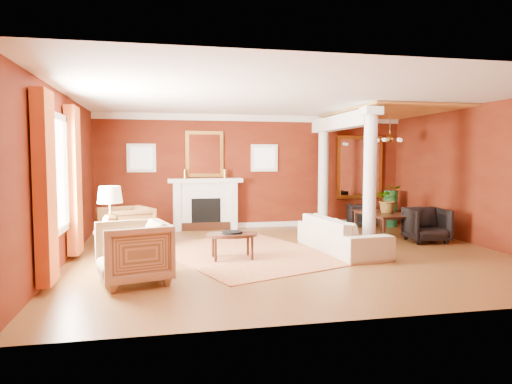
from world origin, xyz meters
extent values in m
plane|color=brown|center=(0.00, 0.00, 0.00)|extent=(8.00, 8.00, 0.00)
cube|color=#62200D|center=(0.00, 3.50, 1.45)|extent=(8.00, 0.04, 2.90)
cube|color=#62200D|center=(0.00, -3.50, 1.45)|extent=(8.00, 0.04, 2.90)
cube|color=#62200D|center=(-4.00, 0.00, 1.45)|extent=(0.04, 7.00, 2.90)
cube|color=#62200D|center=(4.00, 0.00, 1.45)|extent=(0.04, 7.00, 2.90)
cube|color=white|center=(0.00, 0.00, 2.90)|extent=(8.00, 7.00, 0.04)
cube|color=white|center=(-1.30, 3.33, 0.60)|extent=(1.60, 0.34, 1.20)
cube|color=black|center=(-1.30, 3.16, 0.45)|extent=(0.72, 0.03, 0.70)
cube|color=black|center=(-1.30, 3.16, 0.10)|extent=(1.20, 0.05, 0.20)
cube|color=white|center=(-1.30, 3.29, 1.24)|extent=(1.85, 0.42, 0.10)
cube|color=white|center=(-2.00, 3.30, 0.60)|extent=(0.16, 0.40, 1.20)
cube|color=white|center=(-0.60, 3.30, 0.60)|extent=(0.16, 0.40, 1.20)
cube|color=gold|center=(-1.30, 3.46, 1.90)|extent=(0.95, 0.06, 1.15)
cube|color=white|center=(-1.30, 3.42, 1.90)|extent=(0.78, 0.02, 0.98)
cube|color=white|center=(-2.85, 3.47, 1.80)|extent=(0.70, 0.06, 0.70)
cube|color=white|center=(-2.85, 3.44, 1.80)|extent=(0.54, 0.02, 0.54)
cube|color=white|center=(0.25, 3.47, 1.80)|extent=(0.70, 0.06, 0.70)
cube|color=white|center=(0.25, 3.44, 1.80)|extent=(0.54, 0.02, 0.54)
cube|color=white|center=(-3.98, -0.60, 1.55)|extent=(0.03, 1.30, 1.70)
cube|color=white|center=(-3.95, -1.30, 1.55)|extent=(0.08, 0.10, 1.90)
cube|color=white|center=(-3.95, 0.10, 1.55)|extent=(0.08, 0.10, 1.90)
cube|color=#C75822|center=(-3.88, -1.60, 1.40)|extent=(0.18, 0.55, 2.60)
cube|color=#C75822|center=(-3.88, 0.40, 1.40)|extent=(0.18, 0.55, 2.60)
cube|color=white|center=(1.70, 0.30, 0.10)|extent=(0.34, 0.34, 0.20)
cylinder|color=white|center=(1.70, 0.30, 1.45)|extent=(0.26, 0.26, 2.50)
cube|color=white|center=(1.70, 0.30, 2.72)|extent=(0.36, 0.36, 0.16)
cube|color=white|center=(1.70, 3.00, 0.10)|extent=(0.34, 0.34, 0.20)
cylinder|color=white|center=(1.70, 3.00, 1.45)|extent=(0.26, 0.26, 2.50)
cube|color=white|center=(1.70, 3.00, 2.72)|extent=(0.36, 0.36, 0.16)
cube|color=white|center=(1.70, 1.90, 2.62)|extent=(0.30, 3.20, 0.32)
cube|color=#D08B3D|center=(2.85, 1.75, 2.87)|extent=(2.30, 3.40, 0.04)
cube|color=gold|center=(2.90, 3.46, 1.55)|extent=(1.30, 0.06, 1.70)
cube|color=white|center=(2.90, 3.42, 1.55)|extent=(1.10, 0.02, 1.50)
cylinder|color=#AE7A36|center=(2.90, 1.80, 2.58)|extent=(0.02, 0.02, 0.65)
sphere|color=#AE7A36|center=(2.90, 1.80, 2.25)|extent=(0.20, 0.20, 0.20)
sphere|color=white|center=(3.18, 1.80, 2.22)|extent=(0.09, 0.09, 0.09)
sphere|color=white|center=(2.99, 2.07, 2.22)|extent=(0.09, 0.09, 0.09)
sphere|color=white|center=(2.67, 1.96, 2.22)|extent=(0.09, 0.09, 0.09)
sphere|color=white|center=(2.67, 1.64, 2.22)|extent=(0.09, 0.09, 0.09)
sphere|color=white|center=(2.99, 1.53, 2.22)|extent=(0.09, 0.09, 0.09)
cube|color=white|center=(0.00, 3.46, 2.82)|extent=(8.00, 0.08, 0.16)
cube|color=white|center=(0.00, 3.46, 0.06)|extent=(8.00, 0.08, 0.12)
cube|color=maroon|center=(-0.82, 0.23, 0.01)|extent=(3.80, 4.32, 0.01)
imported|color=beige|center=(1.02, 0.07, 0.44)|extent=(0.90, 2.32, 0.88)
imported|color=black|center=(-3.06, 1.13, 0.46)|extent=(1.12, 1.16, 0.93)
imported|color=tan|center=(-2.77, -1.43, 0.49)|extent=(1.10, 1.14, 0.98)
cylinder|color=black|center=(-1.15, -0.20, 0.44)|extent=(0.92, 0.92, 0.05)
cylinder|color=black|center=(-1.47, -0.40, 0.21)|extent=(0.05, 0.05, 0.41)
cylinder|color=black|center=(-0.83, -0.40, 0.21)|extent=(0.05, 0.05, 0.41)
cylinder|color=black|center=(-1.47, 0.00, 0.21)|extent=(0.05, 0.05, 0.41)
cylinder|color=black|center=(-0.83, 0.00, 0.21)|extent=(0.05, 0.05, 0.41)
imported|color=black|center=(-1.21, -0.18, 0.58)|extent=(0.17, 0.08, 0.24)
cylinder|color=black|center=(-3.17, -0.54, 0.02)|extent=(0.40, 0.40, 0.04)
cylinder|color=black|center=(-3.17, -0.54, 0.31)|extent=(0.10, 0.10, 0.61)
cylinder|color=black|center=(-3.17, -0.54, 0.61)|extent=(0.54, 0.54, 0.04)
sphere|color=#AE7A36|center=(-3.17, -0.54, 0.79)|extent=(0.25, 0.25, 0.25)
cylinder|color=#AE7A36|center=(-3.17, -0.54, 0.97)|extent=(0.03, 0.03, 0.27)
cone|color=white|center=(-3.17, -0.54, 1.22)|extent=(0.40, 0.40, 0.27)
imported|color=black|center=(2.67, 1.58, 0.42)|extent=(0.59, 1.54, 0.85)
imported|color=black|center=(3.17, 0.62, 0.41)|extent=(0.87, 0.82, 0.81)
imported|color=black|center=(2.76, 2.98, 0.34)|extent=(0.77, 0.74, 0.67)
sphere|color=#154221|center=(3.50, 2.82, 0.19)|extent=(0.40, 0.40, 0.40)
cylinder|color=#154221|center=(3.50, 2.82, 0.48)|extent=(0.36, 0.36, 0.96)
imported|color=#26591E|center=(2.74, 1.50, 1.10)|extent=(0.77, 0.81, 0.50)
camera|label=1|loc=(-2.33, -8.12, 1.80)|focal=32.00mm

